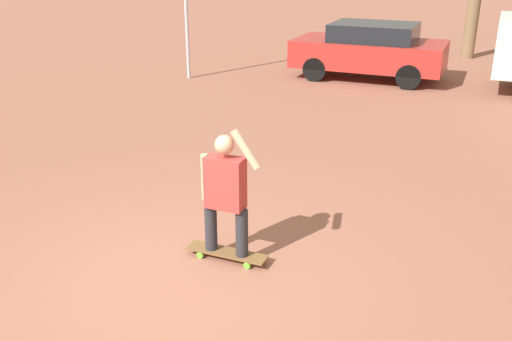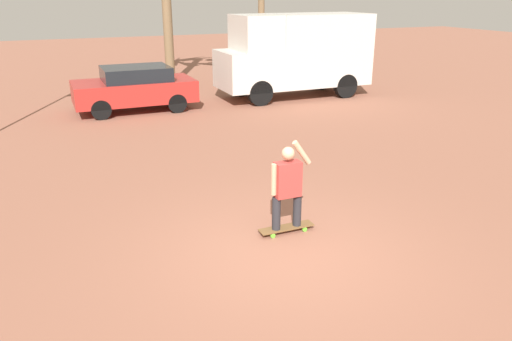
% 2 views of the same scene
% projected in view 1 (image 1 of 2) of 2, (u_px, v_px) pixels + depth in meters
% --- Properties ---
extents(ground_plane, '(80.00, 80.00, 0.00)m').
position_uv_depth(ground_plane, '(174.00, 279.00, 6.14)').
color(ground_plane, '#935B47').
extents(skateboard, '(0.95, 0.23, 0.10)m').
position_uv_depth(skateboard, '(227.00, 253.00, 6.50)').
color(skateboard, brown).
rests_on(skateboard, ground_plane).
extents(person_skateboarder, '(0.70, 0.22, 1.49)m').
position_uv_depth(person_skateboarder, '(225.00, 189.00, 6.21)').
color(person_skateboarder, '#28282D').
rests_on(person_skateboarder, skateboard).
extents(parked_car_red, '(3.92, 1.92, 1.46)m').
position_uv_depth(parked_car_red, '(370.00, 50.00, 15.14)').
color(parked_car_red, black).
rests_on(parked_car_red, ground_plane).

